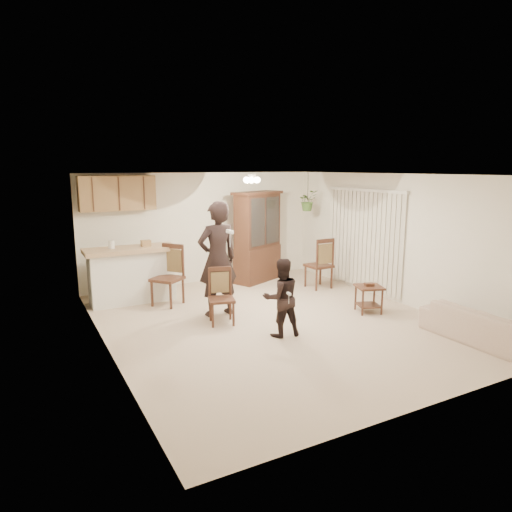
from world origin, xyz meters
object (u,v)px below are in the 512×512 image
side_table (369,299)px  chair_hutch_left (168,288)px  chair_hutch_right (319,274)px  chair_bar (222,308)px  child (281,294)px  china_hutch (258,237)px  sofa (483,319)px  adult (218,266)px

side_table → chair_hutch_left: 3.79m
chair_hutch_right → chair_hutch_left: bearing=-6.4°
chair_bar → chair_hutch_right: bearing=38.4°
child → chair_bar: size_ratio=1.42×
side_table → chair_bar: bearing=164.9°
china_hutch → side_table: bearing=-102.5°
chair_hutch_left → chair_hutch_right: (3.32, -0.32, -0.01)m
sofa → side_table: size_ratio=3.23×
adult → chair_hutch_left: adult is taller
chair_bar → chair_hutch_right: chair_hutch_right is taller
chair_hutch_right → child: bearing=42.4°
adult → child: 1.51m
china_hutch → chair_hutch_right: (0.88, -1.19, -0.71)m
chair_bar → chair_hutch_left: size_ratio=0.82×
sofa → adult: bearing=43.2°
side_table → chair_bar: size_ratio=0.61×
chair_hutch_left → china_hutch: bearing=71.5°
adult → child: size_ratio=1.33×
sofa → chair_hutch_right: 3.79m
adult → side_table: 2.82m
sofa → side_table: (-0.54, 1.92, -0.11)m
adult → chair_hutch_right: (2.70, 0.69, -0.59)m
child → chair_hutch_right: child is taller
child → china_hutch: size_ratio=0.65×
side_table → chair_bar: chair_bar is taller
child → side_table: bearing=-164.4°
chair_hutch_left → chair_hutch_right: bearing=46.3°
child → chair_bar: bearing=-49.8°
adult → chair_hutch_left: 1.32m
sofa → side_table: bearing=14.6°
adult → side_table: bearing=151.5°
sofa → adult: 4.36m
child → chair_hutch_left: size_ratio=1.16×
adult → chair_bar: adult is taller
child → chair_hutch_right: 3.10m
side_table → child: bearing=-172.9°
china_hutch → chair_hutch_left: 2.68m
adult → side_table: size_ratio=3.10×
chair_hutch_right → side_table: bearing=82.4°
china_hutch → chair_bar: bearing=-154.6°
side_table → chair_hutch_left: (-3.10, 2.18, 0.07)m
china_hutch → chair_bar: 3.15m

